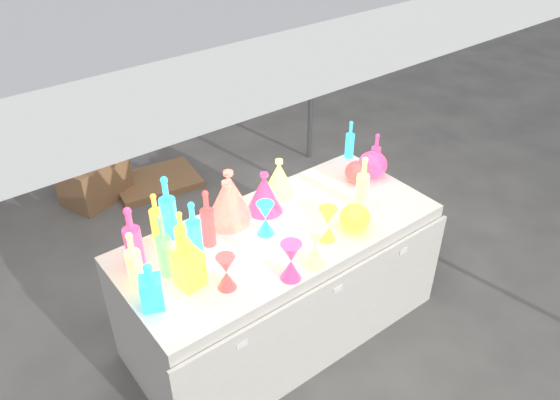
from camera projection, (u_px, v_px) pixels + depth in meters
ground at (280, 325)px, 3.42m from camera, size 80.00×80.00×0.00m
display_table at (281, 281)px, 3.20m from camera, size 1.84×0.83×0.75m
cardboard_box_closed at (94, 179)px, 4.49m from camera, size 0.59×0.51×0.36m
cardboard_box_flat at (157, 181)px, 4.74m from camera, size 0.76×0.59×0.06m
bottle_0 at (156, 216)px, 2.87m from camera, size 0.09×0.09×0.28m
bottle_1 at (168, 207)px, 2.85m from camera, size 0.11×0.11×0.37m
bottle_2 at (207, 218)px, 2.80m from camera, size 0.09×0.09×0.34m
bottle_3 at (132, 237)px, 2.67m from camera, size 0.10×0.10×0.35m
bottle_4 at (133, 259)px, 2.56m from camera, size 0.09×0.09×0.31m
bottle_5 at (164, 246)px, 2.61m from camera, size 0.10×0.10×0.35m
bottle_6 at (181, 234)px, 2.75m from camera, size 0.08×0.08×0.27m
bottle_7 at (194, 229)px, 2.73m from camera, size 0.08×0.08×0.33m
decanter_0 at (189, 262)px, 2.56m from camera, size 0.13×0.13×0.28m
decanter_2 at (150, 286)px, 2.45m from camera, size 0.13×0.13×0.25m
hourglass_0 at (226, 272)px, 2.57m from camera, size 0.11×0.11×0.19m
hourglass_1 at (291, 261)px, 2.62m from camera, size 0.14×0.14×0.21m
hourglass_2 at (315, 246)px, 2.69m from camera, size 0.14×0.14×0.24m
hourglass_4 at (327, 224)px, 2.88m from camera, size 0.11×0.11×0.20m
hourglass_5 at (265, 219)px, 2.92m from camera, size 0.11×0.11×0.20m
globe_0 at (355, 219)px, 2.96m from camera, size 0.18×0.18×0.14m
globe_2 at (357, 173)px, 3.37m from camera, size 0.19×0.19×0.12m
globe_3 at (372, 166)px, 3.42m from camera, size 0.24×0.24×0.15m
lampshade_0 at (229, 194)px, 3.02m from camera, size 0.28×0.28×0.29m
lampshade_1 at (227, 202)px, 2.98m from camera, size 0.26×0.26×0.27m
lampshade_2 at (264, 192)px, 3.08m from camera, size 0.22×0.22×0.25m
lampshade_3 at (279, 178)px, 3.21m from camera, size 0.23×0.23×0.24m
bottle_8 at (350, 139)px, 3.59m from camera, size 0.08×0.08×0.26m
bottle_10 at (376, 153)px, 3.43m from camera, size 0.08×0.08×0.27m
bottle_11 at (363, 182)px, 3.10m from camera, size 0.09×0.09×0.32m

